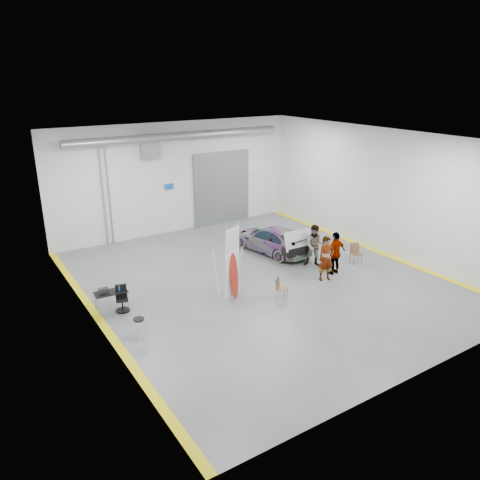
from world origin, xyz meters
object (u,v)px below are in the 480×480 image
person_b (315,246)px  surfboard_display (231,269)px  folding_chair_near (281,292)px  work_table (109,292)px  person_c (335,253)px  person_a (326,259)px  shop_stool (139,329)px  office_chair (121,300)px  folding_chair_far (356,258)px  sedan_car (272,239)px

person_b → surfboard_display: 5.04m
folding_chair_near → work_table: work_table is taller
person_c → surfboard_display: bearing=-6.5°
person_a → shop_stool: bearing=-163.6°
office_chair → folding_chair_near: bearing=-7.2°
person_b → work_table: person_b is taller
surfboard_display → office_chair: surfboard_display is taller
person_b → folding_chair_far: 2.09m
person_a → person_b: person_a is taller
sedan_car → work_table: size_ratio=3.61×
sedan_car → folding_chair_far: sedan_car is taller
shop_stool → person_c: bearing=3.3°
person_a → surfboard_display: size_ratio=0.64×
person_a → office_chair: bearing=-178.9°
work_table → office_chair: (0.36, -0.26, -0.31)m
person_b → office_chair: 8.96m
surfboard_display → folding_chair_far: 6.81m
shop_stool → office_chair: (0.17, 2.25, 0.05)m
surfboard_display → folding_chair_far: (6.75, -0.05, -0.95)m
folding_chair_far → sedan_car: bearing=142.8°
sedan_car → surfboard_display: surfboard_display is taller
folding_chair_near → folding_chair_far: 5.15m
folding_chair_far → office_chair: bearing=-169.6°
sedan_car → shop_stool: 9.51m
person_a → folding_chair_far: person_a is taller
shop_stool → office_chair: size_ratio=0.77×
person_b → shop_stool: person_b is taller
person_b → folding_chair_far: (1.78, -0.86, -0.68)m
person_b → surfboard_display: surfboard_display is taller
surfboard_display → shop_stool: surfboard_display is taller
sedan_car → office_chair: size_ratio=4.45×
shop_stool → work_table: bearing=94.3°
sedan_car → work_table: sedan_car is taller
person_b → office_chair: size_ratio=1.98×
sedan_car → folding_chair_far: (2.36, -3.39, -0.34)m
folding_chair_near → surfboard_display: bearing=115.2°
shop_stool → surfboard_display: bearing=12.1°
person_c → shop_stool: (-9.25, -0.53, -0.59)m
person_b → folding_chair_far: bearing=13.8°
sedan_car → surfboard_display: bearing=28.2°
person_a → shop_stool: size_ratio=2.57×
person_a → shop_stool: 8.47m
person_c → surfboard_display: 5.14m
sedan_car → person_b: (0.58, -2.54, 0.34)m
person_c → person_a: bearing=17.1°
folding_chair_near → office_chair: bearing=123.4°
surfboard_display → folding_chair_far: surfboard_display is taller
person_a → work_table: (-8.63, 2.26, -0.24)m
person_c → work_table: bearing=-14.4°
folding_chair_far → surfboard_display: bearing=-162.5°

